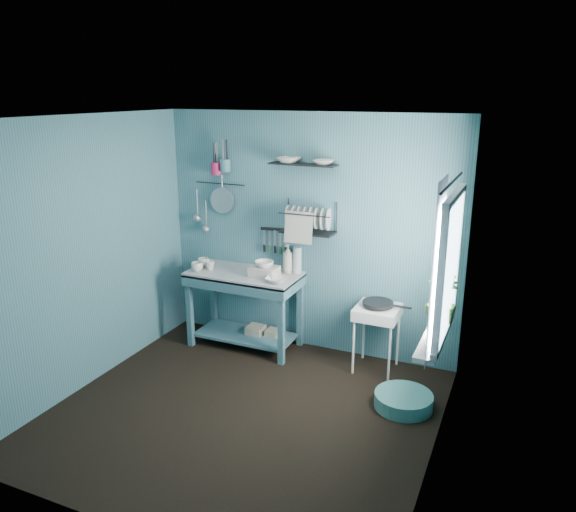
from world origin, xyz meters
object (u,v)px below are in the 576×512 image
at_px(wash_tub, 264,271).
at_px(water_bottle, 297,260).
at_px(dish_rack, 308,218).
at_px(colander, 222,200).
at_px(storage_tin_large, 256,335).
at_px(soap_bottle, 288,259).
at_px(hotplate_stand, 376,338).
at_px(utensil_cup_magenta, 216,169).
at_px(mug_left, 197,267).
at_px(mug_mid, 210,265).
at_px(utensil_cup_teal, 225,165).
at_px(frying_pan, 378,303).
at_px(potted_plant, 441,300).
at_px(work_counter, 245,309).
at_px(mug_right, 203,262).
at_px(floor_basin, 404,401).
at_px(storage_tin_small, 273,338).

relative_size(wash_tub, water_bottle, 1.00).
bearing_deg(dish_rack, colander, 172.59).
bearing_deg(storage_tin_large, colander, 158.45).
height_order(soap_bottle, hotplate_stand, soap_bottle).
relative_size(hotplate_stand, utensil_cup_magenta, 5.14).
bearing_deg(mug_left, wash_tub, 10.86).
distance_m(mug_mid, utensil_cup_teal, 1.08).
xyz_separation_m(frying_pan, potted_plant, (0.67, -0.59, 0.35)).
bearing_deg(work_counter, mug_right, -173.82).
bearing_deg(floor_basin, dish_rack, 149.13).
bearing_deg(mug_mid, mug_left, -135.00).
height_order(storage_tin_large, storage_tin_small, storage_tin_large).
relative_size(work_counter, water_bottle, 4.24).
distance_m(work_counter, mug_left, 0.69).
distance_m(wash_tub, dish_rack, 0.73).
xyz_separation_m(wash_tub, storage_tin_large, (-0.15, 0.07, -0.78)).
bearing_deg(frying_pan, mug_left, -174.27).
relative_size(frying_pan, utensil_cup_teal, 2.31).
bearing_deg(work_counter, storage_tin_small, 21.11).
bearing_deg(utensil_cup_magenta, hotplate_stand, -5.35).
bearing_deg(utensil_cup_magenta, potted_plant, -16.83).
bearing_deg(storage_tin_small, utensil_cup_magenta, 169.87).
relative_size(mug_left, hotplate_stand, 0.18).
xyz_separation_m(colander, potted_plant, (2.50, -0.80, -0.49)).
relative_size(utensil_cup_teal, colander, 0.46).
xyz_separation_m(mug_right, utensil_cup_teal, (0.19, 0.21, 1.04)).
relative_size(soap_bottle, water_bottle, 1.07).
height_order(mug_left, hotplate_stand, mug_left).
distance_m(dish_rack, colander, 1.05).
height_order(dish_rack, potted_plant, dish_rack).
bearing_deg(dish_rack, storage_tin_small, -170.66).
relative_size(soap_bottle, dish_rack, 0.54).
xyz_separation_m(wash_tub, dish_rack, (0.41, 0.18, 0.57)).
height_order(utensil_cup_magenta, colander, utensil_cup_magenta).
height_order(water_bottle, utensil_cup_magenta, utensil_cup_magenta).
bearing_deg(storage_tin_small, wash_tub, -116.57).
xyz_separation_m(mug_mid, floor_basin, (2.25, -0.50, -0.82)).
bearing_deg(storage_tin_large, potted_plant, -16.80).
relative_size(mug_mid, mug_right, 0.81).
distance_m(water_bottle, storage_tin_large, 0.98).
height_order(wash_tub, floor_basin, wash_tub).
distance_m(mug_mid, potted_plant, 2.56).
distance_m(mug_right, hotplate_stand, 2.03).
relative_size(utensil_cup_magenta, floor_basin, 0.25).
bearing_deg(water_bottle, work_counter, -157.07).
relative_size(water_bottle, utensil_cup_teal, 2.15).
bearing_deg(frying_pan, dish_rack, 170.97).
distance_m(dish_rack, utensil_cup_teal, 1.08).
bearing_deg(dish_rack, mug_mid, -171.13).
distance_m(work_counter, water_bottle, 0.80).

